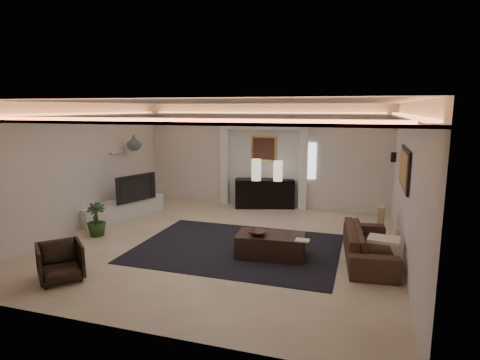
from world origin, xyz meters
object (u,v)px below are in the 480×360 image
(coffee_table, at_px, (271,246))
(armchair, at_px, (60,262))
(console, at_px, (264,193))
(sofa, at_px, (369,245))

(coffee_table, relative_size, armchair, 1.83)
(coffee_table, distance_m, armchair, 3.68)
(armchair, bearing_deg, coffee_table, -14.13)
(coffee_table, bearing_deg, console, 100.57)
(sofa, xyz_separation_m, armchair, (-4.81, -2.41, 0.01))
(sofa, xyz_separation_m, coffee_table, (-1.78, -0.34, -0.10))
(console, height_order, sofa, console)
(console, relative_size, coffee_table, 1.31)
(coffee_table, bearing_deg, armchair, -151.09)
(coffee_table, bearing_deg, sofa, 5.52)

